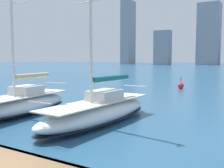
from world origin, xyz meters
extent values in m
cube|color=#473828|center=(0.00, -1.32, 0.55)|extent=(28.00, 0.16, 0.10)
cylinder|color=#473828|center=(0.00, -1.15, 0.25)|extent=(0.28, 0.28, 0.50)
cube|color=gray|center=(26.12, -166.41, 18.74)|extent=(12.85, 10.81, 37.49)
cube|color=gray|center=(51.10, -153.80, 10.65)|extent=(10.01, 6.14, 21.29)
cube|color=gray|center=(81.54, -165.63, 22.43)|extent=(6.57, 11.62, 44.86)
ellipsoid|color=white|center=(1.38, -7.57, 0.57)|extent=(2.66, 8.92, 1.14)
ellipsoid|color=black|center=(1.38, -7.57, 0.26)|extent=(2.67, 8.97, 0.10)
cube|color=beige|center=(1.38, -7.57, 1.17)|extent=(2.21, 7.85, 0.06)
cube|color=silver|center=(1.36, -8.10, 1.48)|extent=(1.43, 2.01, 0.55)
cylinder|color=silver|center=(1.42, -6.91, 5.47)|extent=(0.16, 0.16, 8.53)
cylinder|color=silver|center=(1.42, -6.91, 6.32)|extent=(2.00, 0.15, 0.05)
cylinder|color=silver|center=(1.32, -8.76, 2.25)|extent=(0.31, 3.71, 0.12)
cylinder|color=#19606B|center=(1.32, -8.76, 2.37)|extent=(0.49, 3.42, 0.32)
cylinder|color=silver|center=(1.59, -3.52, 1.69)|extent=(1.44, 0.11, 0.04)
cylinder|color=silver|center=(1.19, -11.54, 1.69)|extent=(1.67, 0.12, 0.04)
ellipsoid|color=silver|center=(6.89, -7.06, 0.57)|extent=(3.44, 8.22, 1.14)
ellipsoid|color=black|center=(6.89, -7.06, 0.26)|extent=(3.46, 8.26, 0.10)
cube|color=beige|center=(6.89, -7.06, 1.17)|extent=(2.88, 7.21, 0.06)
cube|color=silver|center=(6.95, -7.54, 1.47)|extent=(1.70, 1.92, 0.55)
cylinder|color=silver|center=(6.82, -6.47, 5.77)|extent=(0.16, 0.16, 9.15)
cylinder|color=silver|center=(6.82, -6.47, 6.69)|extent=(2.24, 0.32, 0.05)
cylinder|color=silver|center=(7.02, -8.13, 2.25)|extent=(0.52, 3.34, 0.12)
cylinder|color=#C6B284|center=(7.02, -8.13, 2.37)|extent=(0.69, 3.10, 0.32)
cylinder|color=silver|center=(7.32, -10.63, 1.69)|extent=(1.87, 0.26, 0.04)
sphere|color=red|center=(2.39, -26.40, 0.35)|extent=(0.70, 0.70, 0.70)
cylinder|color=black|center=(2.39, -26.40, 1.05)|extent=(0.06, 0.06, 0.70)
camera|label=1|loc=(-6.36, 4.00, 3.44)|focal=42.00mm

